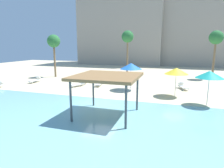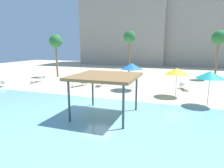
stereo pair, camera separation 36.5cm
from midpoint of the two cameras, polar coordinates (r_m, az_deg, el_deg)
The scene contains 16 objects.
ground_plane at distance 15.81m, azimuth -3.26°, elevation -5.86°, with size 80.00×80.00×0.00m, color beige.
lagoon_water at distance 11.43m, azimuth -13.54°, elevation -12.93°, with size 44.00×13.50×0.04m, color #7AB7C1.
shade_pavilion at distance 12.53m, azimuth -1.16°, elevation 1.89°, with size 4.14×4.14×2.78m.
beach_umbrella_yellow_0 at distance 18.65m, azimuth 19.21°, elevation 3.60°, with size 2.14×2.14×2.67m.
beach_umbrella_blue_1 at distance 20.43m, azimuth 6.37°, elevation 5.24°, with size 2.31×2.31×2.86m.
beach_umbrella_teal_2 at distance 16.56m, azimuth 27.61°, elevation 2.42°, with size 2.09×2.09×2.76m.
lounge_chair_1 at distance 22.38m, azimuth 21.03°, elevation -0.65°, with size 1.16×1.99×0.74m.
lounge_chair_2 at distance 22.81m, azimuth -9.06°, elevation 0.18°, with size 1.44×1.95×0.74m.
lounge_chair_3 at distance 26.93m, azimuth -20.86°, elevation 1.26°, with size 0.66×1.91×0.74m.
lounge_chair_4 at distance 22.87m, azimuth -3.03°, elevation 0.34°, with size 0.87×1.96×0.74m.
lounge_chair_6 at distance 24.74m, azimuth -7.25°, elevation 1.09°, with size 1.21×1.99×0.74m.
palm_tree_1 at distance 30.50m, azimuth -15.95°, elevation 11.82°, with size 1.90×1.90×6.30m.
palm_tree_2 at distance 30.75m, azimuth 29.37°, elevation 11.61°, with size 1.90×1.90×6.74m.
palm_tree_3 at distance 31.48m, azimuth 5.58°, elevation 13.44°, with size 1.90×1.90×7.04m.
hotel_block_0 at distance 52.60m, azimuth 4.30°, elevation 17.61°, with size 20.69×11.80×21.08m, color #9E9384.
hotel_block_1 at distance 51.41m, azimuth 26.31°, elevation 14.05°, with size 22.49×9.49×16.40m, color #9E9384.
Camera 2 is at (5.95, -13.92, 4.63)m, focal length 30.89 mm.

